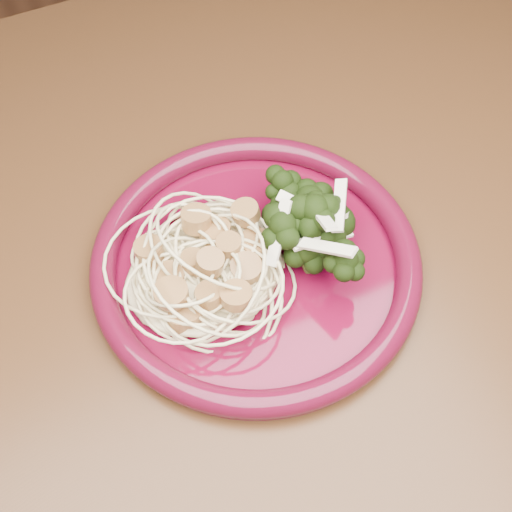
{
  "coord_description": "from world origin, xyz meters",
  "views": [
    {
      "loc": [
        -0.14,
        -0.35,
        1.27
      ],
      "look_at": [
        0.0,
        -0.04,
        0.77
      ],
      "focal_mm": 50.0,
      "sensor_mm": 36.0,
      "label": 1
    }
  ],
  "objects": [
    {
      "name": "dining_table",
      "position": [
        0.0,
        0.0,
        0.65
      ],
      "size": [
        1.2,
        0.8,
        0.75
      ],
      "color": "#472814",
      "rests_on": "ground"
    },
    {
      "name": "dinner_plate",
      "position": [
        0.0,
        -0.04,
        0.76
      ],
      "size": [
        0.32,
        0.32,
        0.02
      ],
      "rotation": [
        0.0,
        0.0,
        -0.13
      ],
      "color": "#52061D",
      "rests_on": "dining_table"
    },
    {
      "name": "spaghetti_pile",
      "position": [
        -0.04,
        -0.03,
        0.77
      ],
      "size": [
        0.15,
        0.13,
        0.03
      ],
      "primitive_type": "ellipsoid",
      "rotation": [
        0.0,
        0.0,
        -0.13
      ],
      "color": "beige",
      "rests_on": "dinner_plate"
    },
    {
      "name": "scallop_cluster",
      "position": [
        -0.04,
        -0.03,
        0.81
      ],
      "size": [
        0.15,
        0.15,
        0.04
      ],
      "primitive_type": null,
      "rotation": [
        0.0,
        0.0,
        -0.13
      ],
      "color": "#A67640",
      "rests_on": "spaghetti_pile"
    },
    {
      "name": "broccoli_pile",
      "position": [
        0.06,
        -0.04,
        0.78
      ],
      "size": [
        0.12,
        0.17,
        0.06
      ],
      "primitive_type": "ellipsoid",
      "rotation": [
        0.0,
        0.0,
        -0.13
      ],
      "color": "black",
      "rests_on": "dinner_plate"
    },
    {
      "name": "onion_garnish",
      "position": [
        0.06,
        -0.04,
        0.82
      ],
      "size": [
        0.08,
        0.11,
        0.05
      ],
      "primitive_type": null,
      "rotation": [
        0.0,
        0.0,
        -0.13
      ],
      "color": "white",
      "rests_on": "broccoli_pile"
    }
  ]
}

